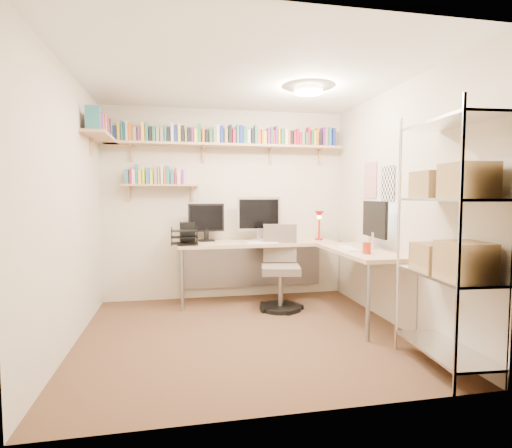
{
  "coord_description": "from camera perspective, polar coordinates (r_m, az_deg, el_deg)",
  "views": [
    {
      "loc": [
        -0.65,
        -3.82,
        1.37
      ],
      "look_at": [
        0.22,
        0.55,
        1.05
      ],
      "focal_mm": 28.0,
      "sensor_mm": 36.0,
      "label": 1
    }
  ],
  "objects": [
    {
      "name": "corner_desk",
      "position": [
        4.92,
        2.34,
        -2.91
      ],
      "size": [
        2.4,
        1.98,
        1.35
      ],
      "color": "tan",
      "rests_on": "ground"
    },
    {
      "name": "wire_rack",
      "position": [
        3.42,
        26.1,
        -0.23
      ],
      "size": [
        0.5,
        0.91,
        2.04
      ],
      "rotation": [
        0.0,
        0.0,
        -0.08
      ],
      "color": "silver",
      "rests_on": "ground"
    },
    {
      "name": "office_chair",
      "position": [
        4.88,
        3.5,
        -7.06
      ],
      "size": [
        0.54,
        0.55,
        1.01
      ],
      "rotation": [
        0.0,
        0.0,
        -0.2
      ],
      "color": "black",
      "rests_on": "ground"
    },
    {
      "name": "wall_shelves",
      "position": [
        5.17,
        -8.6,
        11.36
      ],
      "size": [
        3.12,
        1.09,
        0.8
      ],
      "color": "tan",
      "rests_on": "ground"
    },
    {
      "name": "ground",
      "position": [
        4.11,
        -1.53,
        -15.37
      ],
      "size": [
        3.2,
        3.2,
        0.0
      ],
      "primitive_type": "plane",
      "color": "#4F3522",
      "rests_on": "ground"
    },
    {
      "name": "room_shell",
      "position": [
        3.88,
        -1.51,
        6.72
      ],
      "size": [
        3.24,
        3.04,
        2.52
      ],
      "color": "beige",
      "rests_on": "ground"
    }
  ]
}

